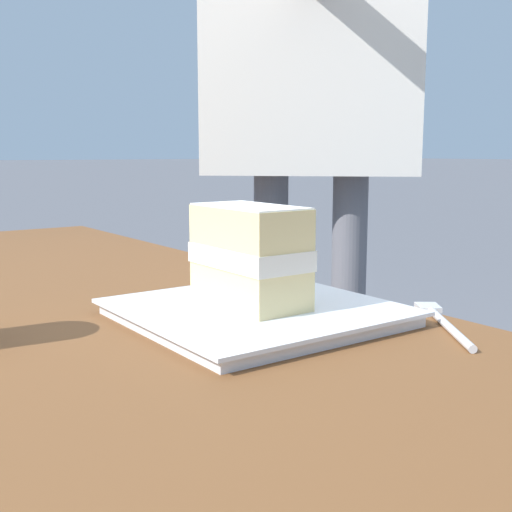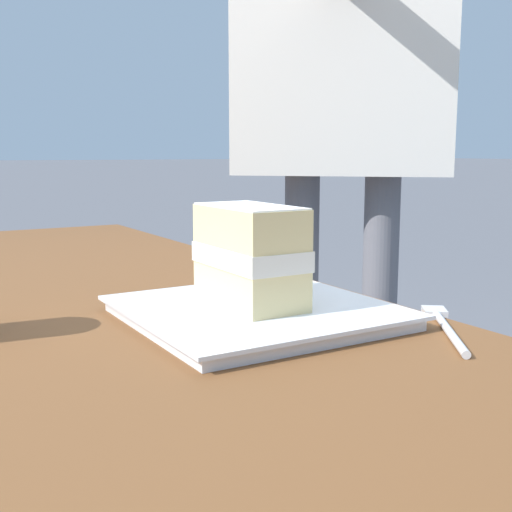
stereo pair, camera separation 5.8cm
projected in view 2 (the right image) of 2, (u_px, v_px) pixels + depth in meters
dessert_plate at (256, 312)px, 0.68m from camera, size 0.26×0.26×0.02m
cake_slice at (250, 255)px, 0.68m from camera, size 0.13×0.08×0.10m
dessert_fork at (445, 325)px, 0.65m from camera, size 0.15×0.11×0.01m
diner_person at (345, 46)px, 1.38m from camera, size 0.60×0.60×1.69m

